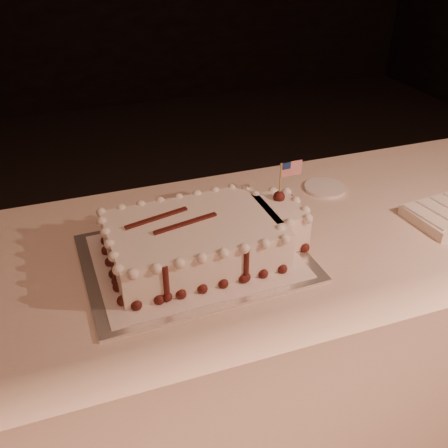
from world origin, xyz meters
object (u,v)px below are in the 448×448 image
object	(u,v)px
banquet_table	(225,344)
side_plate	(325,188)
cake_board	(195,257)
sheet_cake	(205,237)

from	to	relation	value
banquet_table	side_plate	world-z (taller)	side_plate
banquet_table	cake_board	bearing A→B (deg)	-163.02
cake_board	side_plate	world-z (taller)	side_plate
sheet_cake	side_plate	xyz separation A→B (m)	(0.47, 0.22, -0.06)
sheet_cake	side_plate	world-z (taller)	sheet_cake
sheet_cake	banquet_table	bearing A→B (deg)	23.03
banquet_table	sheet_cake	world-z (taller)	sheet_cake
cake_board	sheet_cake	bearing A→B (deg)	0.49
cake_board	side_plate	bearing A→B (deg)	21.79
sheet_cake	cake_board	bearing A→B (deg)	-177.61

